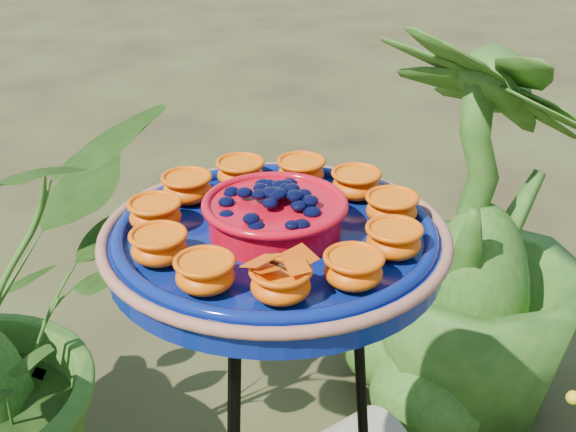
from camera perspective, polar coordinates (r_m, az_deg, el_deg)
name	(u,v)px	position (r m, az deg, el deg)	size (l,w,h in m)	color
feeder_dish	(275,234)	(1.14, -0.92, -1.31)	(0.63, 0.63, 0.11)	navy
shrub_back_right	(483,233)	(2.13, 13.69, -1.20)	(0.61, 0.61, 1.10)	#234813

